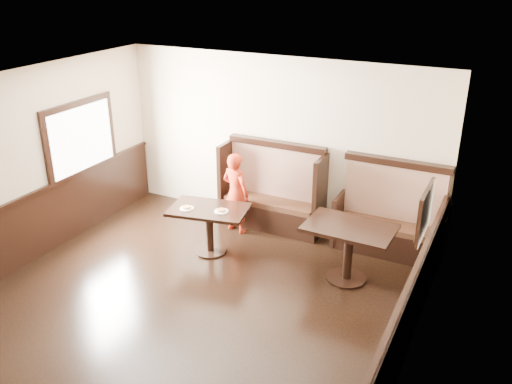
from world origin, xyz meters
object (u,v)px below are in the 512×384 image
Objects in this scene: booth_neighbor at (390,222)px; child at (236,193)px; table_main at (209,219)px; table_neighbor at (349,240)px; booth_main at (273,196)px.

booth_neighbor is 1.22× the size of child.
child is at bearing -169.49° from booth_neighbor.
booth_neighbor is 2.73m from table_main.
table_neighbor is (2.12, 0.18, 0.06)m from table_main.
booth_main reaches higher than child.
table_neighbor is at bearing 174.00° from child.
table_neighbor is (-0.31, -1.08, 0.14)m from booth_neighbor.
table_main is 2.13m from table_neighbor.
table_neighbor is 2.19m from child.
child is (0.02, 0.80, 0.11)m from table_main.
booth_main is 1.34m from table_main.
booth_main is at bearing 179.95° from booth_neighbor.
table_main is at bearing 99.21° from child.
booth_main is 1.06× the size of booth_neighbor.
table_main is 1.04× the size of table_neighbor.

